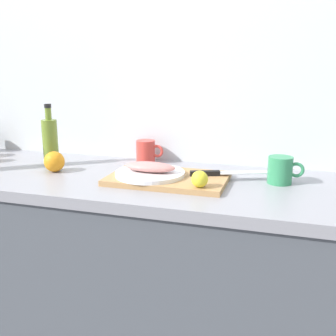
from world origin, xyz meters
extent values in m
cube|color=silver|center=(0.00, 0.33, 1.25)|extent=(3.20, 0.05, 2.50)
cube|color=#4C5159|center=(0.00, 0.00, 0.43)|extent=(2.00, 0.58, 0.86)
cube|color=gray|center=(0.00, 0.00, 0.88)|extent=(2.00, 0.60, 0.04)
cube|color=tan|center=(0.24, -0.02, 0.91)|extent=(0.43, 0.27, 0.02)
cylinder|color=white|center=(0.18, -0.03, 0.93)|extent=(0.26, 0.26, 0.01)
ellipsoid|color=tan|center=(0.18, -0.03, 0.95)|extent=(0.19, 0.08, 0.04)
cube|color=silver|center=(0.51, 0.07, 0.93)|extent=(0.18, 0.10, 0.00)
cube|color=black|center=(0.37, 0.02, 0.93)|extent=(0.11, 0.06, 0.02)
sphere|color=yellow|center=(0.39, -0.12, 0.95)|extent=(0.06, 0.06, 0.06)
cylinder|color=olive|center=(-0.30, 0.06, 1.00)|extent=(0.06, 0.06, 0.20)
cylinder|color=olive|center=(-0.30, 0.06, 1.12)|extent=(0.03, 0.03, 0.05)
cylinder|color=black|center=(-0.30, 0.06, 1.15)|extent=(0.03, 0.03, 0.02)
cylinder|color=#CC3F38|center=(0.06, 0.23, 0.95)|extent=(0.08, 0.08, 0.10)
torus|color=#CC3F38|center=(0.12, 0.23, 0.95)|extent=(0.06, 0.01, 0.06)
cylinder|color=#338C59|center=(0.64, 0.07, 0.95)|extent=(0.09, 0.09, 0.10)
torus|color=#338C59|center=(0.69, 0.07, 0.95)|extent=(0.06, 0.01, 0.06)
sphere|color=orange|center=(-0.23, -0.02, 0.94)|extent=(0.08, 0.08, 0.08)
camera|label=1|loc=(0.65, -1.35, 1.31)|focal=42.03mm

